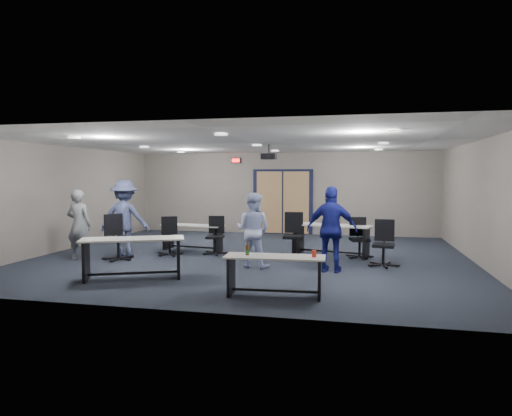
% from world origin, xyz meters
% --- Properties ---
extents(floor, '(10.00, 10.00, 0.00)m').
position_xyz_m(floor, '(0.00, 0.00, 0.00)').
color(floor, '#1C212D').
rests_on(floor, ground).
extents(back_wall, '(10.00, 0.04, 2.70)m').
position_xyz_m(back_wall, '(0.00, 4.50, 1.35)').
color(back_wall, slate).
rests_on(back_wall, floor).
extents(front_wall, '(10.00, 0.04, 2.70)m').
position_xyz_m(front_wall, '(0.00, -4.50, 1.35)').
color(front_wall, slate).
rests_on(front_wall, floor).
extents(left_wall, '(0.04, 9.00, 2.70)m').
position_xyz_m(left_wall, '(-5.00, 0.00, 1.35)').
color(left_wall, slate).
rests_on(left_wall, floor).
extents(right_wall, '(0.04, 9.00, 2.70)m').
position_xyz_m(right_wall, '(5.00, 0.00, 1.35)').
color(right_wall, slate).
rests_on(right_wall, floor).
extents(ceiling, '(10.00, 9.00, 0.04)m').
position_xyz_m(ceiling, '(0.00, 0.00, 2.70)').
color(ceiling, white).
rests_on(ceiling, back_wall).
extents(double_door, '(2.00, 0.07, 2.20)m').
position_xyz_m(double_door, '(0.00, 4.46, 1.05)').
color(double_door, black).
rests_on(double_door, back_wall).
extents(exit_sign, '(0.32, 0.07, 0.18)m').
position_xyz_m(exit_sign, '(-1.60, 4.44, 2.45)').
color(exit_sign, black).
rests_on(exit_sign, back_wall).
extents(ceiling_projector, '(0.35, 0.32, 0.37)m').
position_xyz_m(ceiling_projector, '(0.30, 0.50, 2.40)').
color(ceiling_projector, black).
rests_on(ceiling_projector, ceiling).
extents(ceiling_can_lights, '(6.24, 5.74, 0.02)m').
position_xyz_m(ceiling_can_lights, '(0.00, 0.25, 2.67)').
color(ceiling_can_lights, white).
rests_on(ceiling_can_lights, ceiling).
extents(table_front_left, '(1.98, 1.33, 0.76)m').
position_xyz_m(table_front_left, '(-1.65, -2.76, 0.52)').
color(table_front_left, beige).
rests_on(table_front_left, floor).
extents(table_front_right, '(1.63, 0.63, 0.89)m').
position_xyz_m(table_front_right, '(1.16, -3.41, 0.45)').
color(table_front_right, beige).
rests_on(table_front_right, floor).
extents(table_back_left, '(1.69, 0.75, 0.66)m').
position_xyz_m(table_back_left, '(-1.72, 0.58, 0.45)').
color(table_back_left, beige).
rests_on(table_back_left, floor).
extents(table_back_right, '(1.96, 1.03, 0.76)m').
position_xyz_m(table_back_right, '(1.84, 0.55, 0.52)').
color(table_back_right, beige).
rests_on(table_back_right, floor).
extents(chair_back_a, '(0.77, 0.77, 0.93)m').
position_xyz_m(chair_back_a, '(-2.01, -0.24, 0.47)').
color(chair_back_a, black).
rests_on(chair_back_a, floor).
extents(chair_back_b, '(0.65, 0.65, 0.93)m').
position_xyz_m(chair_back_b, '(-0.97, 0.13, 0.47)').
color(chair_back_b, black).
rests_on(chair_back_b, floor).
extents(chair_back_c, '(0.71, 0.71, 1.06)m').
position_xyz_m(chair_back_c, '(0.96, 0.18, 0.53)').
color(chair_back_c, black).
rests_on(chair_back_c, floor).
extents(chair_back_d, '(0.72, 0.72, 0.95)m').
position_xyz_m(chair_back_d, '(2.50, 0.39, 0.47)').
color(chair_back_d, black).
rests_on(chair_back_d, floor).
extents(chair_loose_left, '(0.91, 0.91, 1.05)m').
position_xyz_m(chair_loose_left, '(-2.90, -1.10, 0.52)').
color(chair_loose_left, black).
rests_on(chair_loose_left, floor).
extents(chair_loose_right, '(0.70, 0.70, 0.99)m').
position_xyz_m(chair_loose_right, '(2.99, -0.54, 0.50)').
color(chair_loose_right, black).
rests_on(chair_loose_right, floor).
extents(person_gray, '(0.60, 0.39, 1.62)m').
position_xyz_m(person_gray, '(-3.75, -1.31, 0.81)').
color(person_gray, gray).
rests_on(person_gray, floor).
extents(person_lightblue, '(0.87, 0.73, 1.58)m').
position_xyz_m(person_lightblue, '(0.30, -1.20, 0.79)').
color(person_lightblue, '#C0CEFF').
rests_on(person_lightblue, floor).
extents(person_navy, '(1.05, 0.53, 1.72)m').
position_xyz_m(person_navy, '(1.94, -1.36, 0.86)').
color(person_navy, navy).
rests_on(person_navy, floor).
extents(person_back, '(1.27, 0.84, 1.83)m').
position_xyz_m(person_back, '(-3.03, -0.55, 0.92)').
color(person_back, '#475181').
rests_on(person_back, floor).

